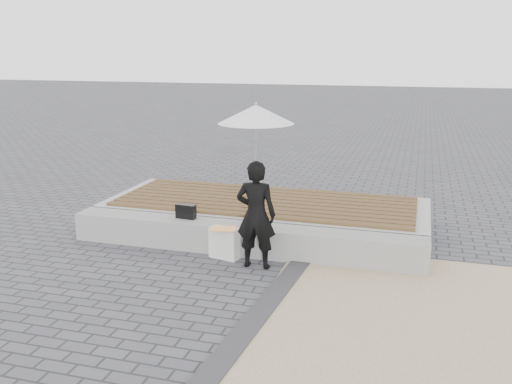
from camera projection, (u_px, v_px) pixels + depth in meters
ground at (198, 299)px, 6.31m from camera, size 80.00×80.00×0.00m
terrazzo_zone at (512, 366)px, 4.97m from camera, size 5.00×5.00×0.02m
edging_band at (249, 327)px, 5.64m from camera, size 0.61×5.20×0.04m
seating_ledge at (242, 238)px, 7.75m from camera, size 5.00×0.45×0.40m
timber_platform at (265, 214)px, 8.87m from camera, size 5.00×2.00×0.40m
timber_decking at (265, 201)px, 8.81m from camera, size 4.60×1.80×0.04m
woman at (256, 215)px, 7.09m from camera, size 0.53×0.36×1.40m
parasol at (256, 114)px, 6.78m from camera, size 0.93×0.93×1.19m
handbag at (186, 211)px, 7.96m from camera, size 0.30×0.13×0.20m
canvas_tote at (224, 243)px, 7.52m from camera, size 0.43×0.26×0.43m
magazine at (223, 229)px, 7.42m from camera, size 0.36×0.29×0.01m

